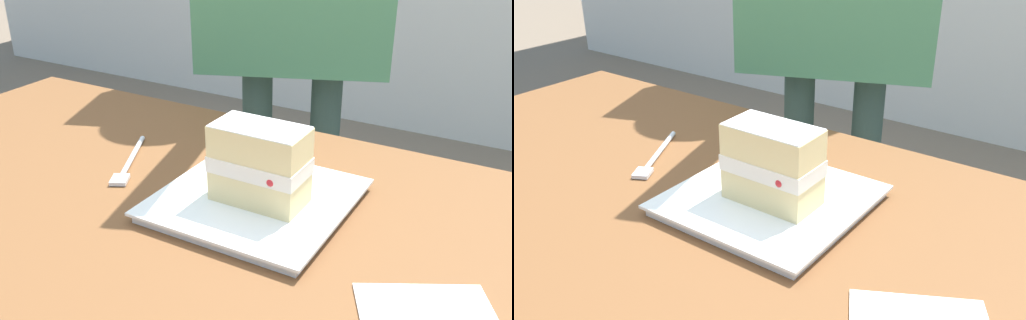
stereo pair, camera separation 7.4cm
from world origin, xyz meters
The scene contains 4 objects.
dessert_plate centered at (-0.08, -0.24, 0.76)m, with size 0.25×0.25×0.02m.
cake_slice centered at (-0.09, -0.24, 0.82)m, with size 0.12×0.08×0.11m.
dessert_fork centered at (0.16, -0.25, 0.76)m, with size 0.09×0.16×0.01m.
paper_napkin centered at (-0.34, -0.13, 0.75)m, with size 0.17×0.15×0.00m.
Camera 1 is at (-0.41, 0.33, 1.14)m, focal length 39.55 mm.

